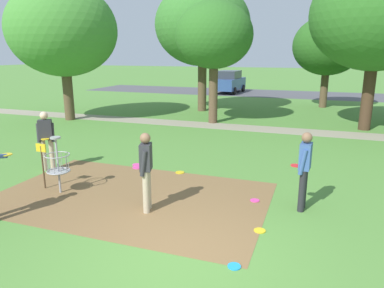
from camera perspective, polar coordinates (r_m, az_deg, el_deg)
The scene contains 19 objects.
ground_plane at distance 6.16m, azimuth -2.77°, elevation -17.97°, with size 160.00×160.00×0.00m, color #518438.
dirt_tee_pad at distance 8.64m, azimuth -9.67°, elevation -8.21°, with size 6.31×3.99×0.01m, color brown.
disc_golf_basket at distance 9.11m, azimuth -20.93°, elevation -2.78°, with size 0.98×0.58×1.39m.
player_foreground_watching at distance 10.87m, azimuth -22.31°, elevation 0.94°, with size 0.48×0.45×1.71m.
player_waiting_left at distance 7.87m, azimuth 17.55°, elevation -3.49°, with size 0.42×0.48×1.71m.
player_waiting_right at distance 7.51m, azimuth -7.37°, elevation -3.76°, with size 0.44×0.50×1.71m.
frisbee_near_basket at distance 8.38m, azimuth 10.01°, elevation -8.89°, with size 0.21×0.21×0.02m, color #E53D99.
frisbee_by_tee at distance 10.11m, azimuth -1.95°, elevation -4.57°, with size 0.25×0.25×0.02m, color gold.
frisbee_mid_grass at distance 10.93m, azimuth -8.92°, elevation -3.28°, with size 0.23×0.23×0.02m, color #E53D99.
frisbee_far_left at distance 6.00m, azimuth 6.77°, elevation -18.87°, with size 0.21×0.21×0.02m, color #1E93DB.
frisbee_far_right at distance 7.09m, azimuth 10.79°, elevation -13.46°, with size 0.22×0.22×0.02m, color gold.
tree_near_right at distance 17.08m, azimuth 3.55°, elevation 16.90°, with size 3.58×3.58×5.60m.
tree_mid_center at distance 17.24m, azimuth 27.60°, elevation 17.92°, with size 5.42×5.42×7.14m.
tree_mid_right at distance 18.93m, azimuth -19.99°, elevation 16.73°, with size 5.17×5.17×6.55m.
tree_far_left at distance 23.52m, azimuth 20.94°, elevation 14.46°, with size 4.14×4.14×5.47m.
tree_far_center at distance 20.78m, azimuth 1.70°, elevation 18.47°, with size 5.28×5.28×7.04m.
parking_lot_strip at distance 30.50m, azimuth 15.86°, elevation 7.66°, with size 36.00×6.00×0.01m, color #4C4C51.
parked_car_leftmost at distance 30.69m, azimuth 5.93°, elevation 9.89°, with size 2.17×4.30×1.84m.
gravel_path at distance 16.13m, azimuth 12.05°, elevation 2.30°, with size 40.00×1.38×0.00m, color gray.
Camera 1 is at (2.01, -4.80, 3.29)m, focal length 33.32 mm.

